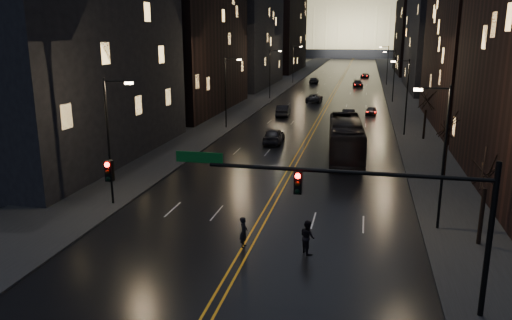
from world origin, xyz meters
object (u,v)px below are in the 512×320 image
Objects in this scene: oncoming_car_b at (283,110)px; bus at (346,138)px; traffic_signal at (354,197)px; pedestrian_b at (308,237)px; oncoming_car_a at (274,136)px; pedestrian_a at (244,232)px; receding_car_a at (349,115)px.

bus is at bearing 109.29° from oncoming_car_b.
traffic_signal is 8.97× the size of pedestrian_b.
oncoming_car_b is at bearing -85.67° from oncoming_car_a.
pedestrian_a reaches higher than oncoming_car_a.
pedestrian_a is (-4.74, -23.09, -0.95)m from bus.
bus is 2.98× the size of receding_car_a.
traffic_signal is 1.29× the size of bus.
bus is at bearing -38.04° from pedestrian_b.
oncoming_car_b is at bearing 102.48° from traffic_signal.
pedestrian_a is at bearing 95.11° from oncoming_car_a.
oncoming_car_a is at bearing 105.99° from traffic_signal.
receding_car_a is (7.62, 17.20, -0.11)m from oncoming_car_a.
oncoming_car_b is at bearing 109.31° from bus.
receding_car_a is 2.33× the size of pedestrian_b.
bus is 23.14m from pedestrian_b.
oncoming_car_b is 1.13× the size of receding_car_a.
oncoming_car_b is at bearing -24.43° from pedestrian_b.
pedestrian_b reaches higher than pedestrian_a.
traffic_signal is 6.94m from pedestrian_b.
traffic_signal is at bearing -94.68° from receding_car_a.
pedestrian_b is at bearing 96.82° from oncoming_car_b.
pedestrian_b is at bearing 102.37° from oncoming_car_a.
bus is 7.32× the size of pedestrian_a.
bus is 25.21m from oncoming_car_b.
oncoming_car_a is at bearing 91.94° from oncoming_car_b.
pedestrian_b is (8.89, -46.22, 0.12)m from oncoming_car_b.
traffic_signal reaches higher than oncoming_car_b.
traffic_signal is at bearing 104.32° from oncoming_car_a.
traffic_signal reaches higher than bus.
oncoming_car_a is 27.98m from pedestrian_a.
oncoming_car_a is at bearing -21.28° from pedestrian_b.
oncoming_car_a is at bearing -120.61° from receding_car_a.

